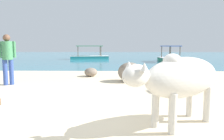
{
  "coord_description": "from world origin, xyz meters",
  "views": [
    {
      "loc": [
        0.69,
        -3.57,
        1.3
      ],
      "look_at": [
        0.52,
        3.0,
        0.55
      ],
      "focal_mm": 34.16,
      "sensor_mm": 36.0,
      "label": 1
    }
  ],
  "objects": [
    {
      "name": "water_surface",
      "position": [
        0.0,
        22.0,
        0.0
      ],
      "size": [
        60.0,
        36.0,
        0.03
      ],
      "primitive_type": "cube",
      "color": "teal",
      "rests_on": "ground"
    },
    {
      "name": "shore_rock_medium",
      "position": [
        1.13,
        3.92,
        0.38
      ],
      "size": [
        1.06,
        1.05,
        0.68
      ],
      "primitive_type": "ellipsoid",
      "rotation": [
        0.0,
        0.0,
        0.29
      ],
      "color": "gray",
      "rests_on": "sand_beach"
    },
    {
      "name": "shore_rock_large",
      "position": [
        -0.41,
        5.12,
        0.22
      ],
      "size": [
        0.61,
        0.65,
        0.36
      ],
      "primitive_type": "ellipsoid",
      "rotation": [
        0.0,
        0.0,
        1.4
      ],
      "color": "gray",
      "rests_on": "sand_beach"
    },
    {
      "name": "low_bench_table",
      "position": [
        2.46,
        2.26,
        0.4
      ],
      "size": [
        0.81,
        0.54,
        0.44
      ],
      "rotation": [
        0.0,
        0.0,
        0.14
      ],
      "color": "brown",
      "rests_on": "sand_beach"
    },
    {
      "name": "person_standing",
      "position": [
        -2.82,
        3.14,
        0.99
      ],
      "size": [
        0.45,
        0.32,
        1.62
      ],
      "rotation": [
        0.0,
        0.0,
        2.11
      ],
      "color": "#334C99",
      "rests_on": "sand_beach"
    },
    {
      "name": "boat_teal",
      "position": [
        -2.01,
        16.83,
        0.29
      ],
      "size": [
        3.82,
        1.83,
        1.29
      ],
      "rotation": [
        0.0,
        0.0,
        0.19
      ],
      "color": "teal",
      "rests_on": "water_surface"
    },
    {
      "name": "cow",
      "position": [
        1.69,
        -0.25,
        0.8
      ],
      "size": [
        1.87,
        1.55,
        1.15
      ],
      "rotation": [
        0.0,
        0.0,
        3.78
      ],
      "color": "beige",
      "rests_on": "sand_beach"
    },
    {
      "name": "sand_beach",
      "position": [
        0.0,
        0.0,
        0.02
      ],
      "size": [
        18.0,
        14.0,
        0.04
      ],
      "primitive_type": "cube",
      "color": "beige",
      "rests_on": "ground"
    },
    {
      "name": "bottle",
      "position": [
        2.62,
        2.18,
        0.6
      ],
      "size": [
        0.07,
        0.07,
        0.3
      ],
      "color": "brown",
      "rests_on": "low_bench_table"
    },
    {
      "name": "boat_green",
      "position": [
        4.85,
        13.39,
        0.29
      ],
      "size": [
        1.41,
        3.74,
        1.29
      ],
      "rotation": [
        0.0,
        0.0,
        1.64
      ],
      "color": "#338E66",
      "rests_on": "water_surface"
    }
  ]
}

